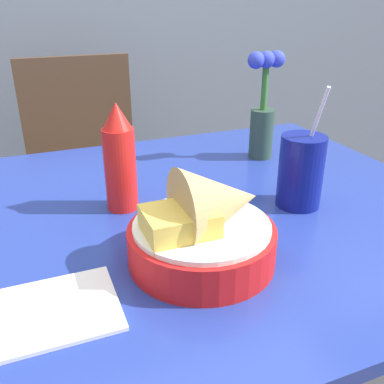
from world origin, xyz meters
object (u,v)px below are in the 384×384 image
chair_far_window (86,166)px  food_basket (206,228)px  flower_vase (263,111)px  ketchup_bottle (120,159)px  drink_cup (301,174)px

chair_far_window → food_basket: size_ratio=4.05×
food_basket → flower_vase: 0.50m
ketchup_bottle → flower_vase: bearing=21.2°
ketchup_bottle → flower_vase: size_ratio=0.79×
chair_far_window → flower_vase: size_ratio=3.52×
food_basket → chair_far_window: bearing=92.8°
drink_cup → chair_far_window: bearing=108.7°
flower_vase → food_basket: bearing=-129.8°
chair_far_window → food_basket: chair_far_window is taller
food_basket → drink_cup: size_ratio=0.96×
food_basket → flower_vase: size_ratio=0.87×
chair_far_window → drink_cup: size_ratio=3.87×
ketchup_bottle → flower_vase: (0.40, 0.15, 0.02)m
chair_far_window → food_basket: 1.03m
drink_cup → flower_vase: flower_vase is taller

